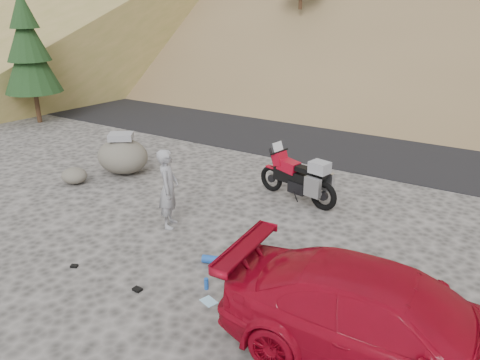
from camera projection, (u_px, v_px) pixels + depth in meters
The scene contains 14 objects.
ground at pixel (187, 234), 10.12m from camera, with size 140.00×140.00×0.00m, color #3C3A38.
road at pixel (337, 135), 17.24m from camera, with size 120.00×7.00×0.05m, color black.
conifer_verge at pixel (28, 49), 17.97m from camera, with size 2.20×2.20×5.04m.
motorcycle at pixel (300, 179), 11.54m from camera, with size 2.33×0.98×1.40m.
man at pixel (171, 225), 10.51m from camera, with size 0.65×0.43×1.79m, color gray.
boulder at pixel (123, 156), 13.45m from camera, with size 1.92×1.79×1.18m.
small_rock at pixel (74, 176), 12.79m from camera, with size 0.84×0.79×0.44m.
gear_white_cloth at pixel (256, 291), 8.16m from camera, with size 0.51×0.46×0.02m, color white.
gear_blue_mat at pixel (212, 260), 9.00m from camera, with size 0.16×0.16×0.40m, color #1C4EAA.
gear_bottle at pixel (206, 284), 8.20m from camera, with size 0.08×0.08×0.21m, color #1C4EAA.
gear_funnel at pixel (337, 343), 6.84m from camera, with size 0.13×0.13×0.17m, color red.
gear_glove_a at pixel (137, 289), 8.19m from camera, with size 0.16×0.11×0.05m, color black.
gear_glove_b at pixel (74, 266), 8.90m from camera, with size 0.13×0.10×0.04m, color black.
gear_blue_cloth at pixel (209, 301), 7.90m from camera, with size 0.28×0.20×0.01m, color #9BD1F0.
Camera 1 is at (5.67, -7.04, 4.83)m, focal length 35.00 mm.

